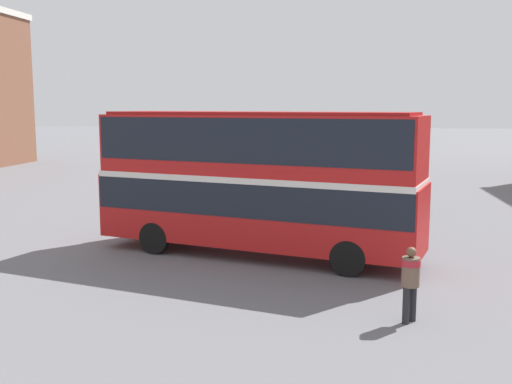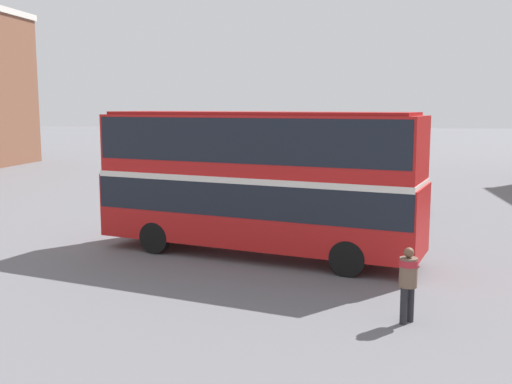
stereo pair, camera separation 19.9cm
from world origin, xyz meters
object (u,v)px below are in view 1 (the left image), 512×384
Objects in this scene: parked_car_kerb_near at (343,174)px; parked_car_side_street at (193,172)px; parked_car_kerb_far at (362,195)px; double_decker_bus at (256,174)px; pedestrian_foreground at (410,277)px.

parked_car_kerb_near is 9.42m from parked_car_side_street.
parked_car_kerb_far is at bearing -86.50° from parked_car_kerb_near.
double_decker_bus reaches higher than parked_car_side_street.
pedestrian_foreground reaches higher than parked_car_side_street.
double_decker_bus is 2.38× the size of parked_car_kerb_far.
pedestrian_foreground is (4.39, -5.70, -1.65)m from double_decker_bus.
pedestrian_foreground reaches higher than parked_car_kerb_far.
parked_car_kerb_far is 0.98× the size of parked_car_side_street.
pedestrian_foreground is 0.38× the size of parked_car_kerb_far.
double_decker_bus is at bearing 115.32° from parked_car_side_street.
double_decker_bus is at bearing -105.16° from parked_car_kerb_far.
double_decker_bus is 2.74× the size of parked_car_kerb_near.
parked_car_kerb_near is at bearing -174.41° from parked_car_side_street.
pedestrian_foreground is at bearing -80.91° from parked_car_kerb_far.
parked_car_kerb_near is at bearing -45.53° from pedestrian_foreground.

